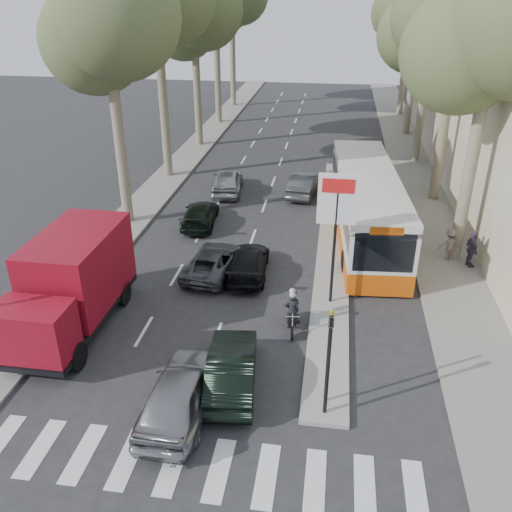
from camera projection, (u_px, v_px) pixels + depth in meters
The scene contains 24 objects.
ground at pixel (229, 374), 18.31m from camera, with size 120.00×120.00×0.00m, color #28282B.
sidewalk_right at pixel (412, 164), 39.21m from camera, with size 3.20×70.00×0.12m, color gray.
median_left at pixel (199, 145), 44.05m from camera, with size 2.40×64.00×0.12m, color gray.
traffic_island at pixel (333, 241), 27.56m from camera, with size 1.50×26.00×0.16m, color gray.
building_far at pixel (502, 37), 42.66m from camera, with size 11.00×20.00×16.00m, color #B7A88E.
billboard at pixel (336, 222), 20.62m from camera, with size 1.50×12.10×5.60m.
traffic_light_island at pixel (329, 350), 15.44m from camera, with size 0.16×0.41×3.60m.
tree_l_a at pixel (109, 17), 25.35m from camera, with size 7.40×7.20×14.10m.
tree_l_c at pixel (195, 10), 39.61m from camera, with size 7.40×7.20×13.71m.
tree_r_a at pixel (500, 24), 21.34m from camera, with size 7.40×7.20×14.10m.
tree_r_c at pixel (435, 19), 35.79m from camera, with size 7.40×7.20×13.32m.
tree_r_e at pixel (414, 0), 49.57m from camera, with size 7.40×7.20×14.10m.
silver_hatchback at pixel (180, 393), 16.34m from camera, with size 1.84×4.58×1.56m, color gray.
dark_hatchback at pixel (232, 368), 17.51m from camera, with size 1.49×4.28×1.41m, color black.
queue_car_a at pixel (214, 261), 24.42m from camera, with size 1.98×4.30×1.20m, color #44464B.
queue_car_b at pixel (248, 262), 24.28m from camera, with size 1.74×4.27×1.24m, color black.
queue_car_c at pixel (227, 181), 33.83m from camera, with size 1.77×4.40×1.50m, color #9B9DA3.
queue_car_d at pixel (304, 184), 33.52m from camera, with size 1.48×4.25×1.40m, color #44474A.
queue_car_e at pixel (200, 214), 29.36m from camera, with size 1.69×4.16×1.21m, color black.
red_truck at pixel (72, 283), 20.07m from camera, with size 2.61×6.73×3.58m.
city_bus at pixel (366, 204), 27.57m from camera, with size 3.72×12.99×3.38m.
motorcycle at pixel (292, 310), 20.57m from camera, with size 0.74×1.90×1.62m.
pedestrian_near at pixel (472, 249), 24.64m from camera, with size 1.02×0.50×1.74m, color #473752.
pedestrian_far at pixel (450, 244), 25.31m from camera, with size 1.00×0.44×1.55m, color #716155.
Camera 1 is at (3.04, -14.24, 11.84)m, focal length 38.00 mm.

